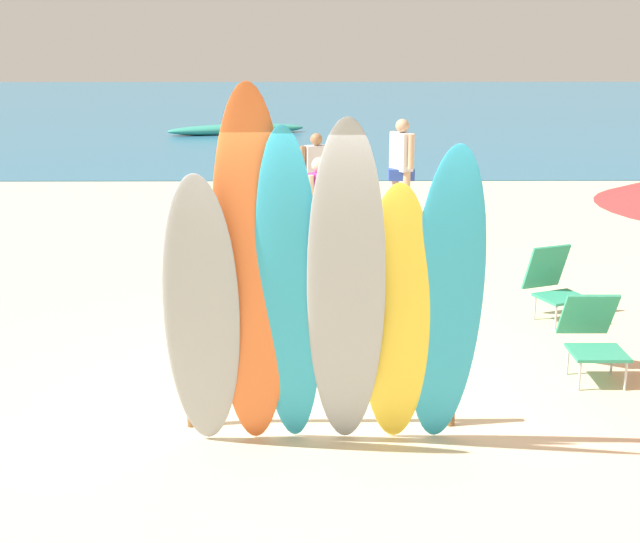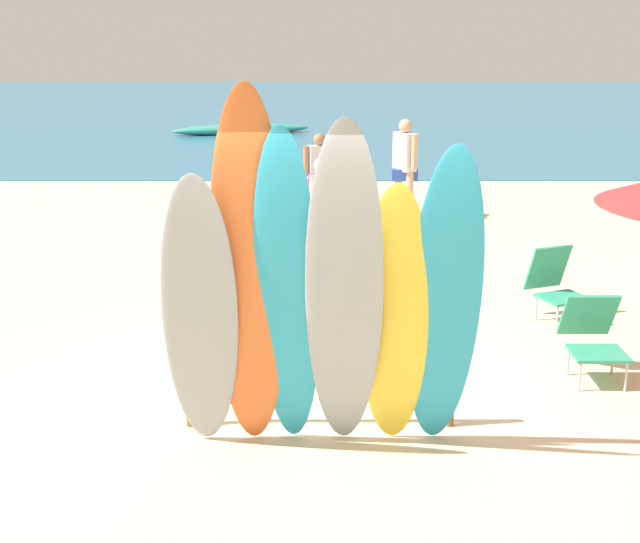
% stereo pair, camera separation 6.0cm
% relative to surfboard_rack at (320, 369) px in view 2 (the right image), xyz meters
% --- Properties ---
extents(ground, '(60.00, 60.00, 0.00)m').
position_rel_surfboard_rack_xyz_m(ground, '(0.00, 14.00, -0.50)').
color(ground, beige).
extents(ocean_water, '(60.00, 40.00, 0.02)m').
position_rel_surfboard_rack_xyz_m(ocean_water, '(0.00, 32.12, -0.49)').
color(ocean_water, teal).
rests_on(ocean_water, ground).
extents(surfboard_rack, '(2.27, 0.07, 0.66)m').
position_rel_surfboard_rack_xyz_m(surfboard_rack, '(0.00, 0.00, 0.00)').
color(surfboard_rack, brown).
rests_on(surfboard_rack, ground).
extents(surfboard_grey_0, '(0.60, 0.70, 2.25)m').
position_rel_surfboard_rack_xyz_m(surfboard_grey_0, '(-0.89, -0.51, 0.63)').
color(surfboard_grey_0, '#999EA3').
rests_on(surfboard_grey_0, ground).
extents(surfboard_orange_1, '(0.60, 0.62, 2.85)m').
position_rel_surfboard_rack_xyz_m(surfboard_orange_1, '(-0.52, -0.47, 0.92)').
color(surfboard_orange_1, orange).
rests_on(surfboard_orange_1, ground).
extents(surfboard_teal_2, '(0.55, 0.70, 2.57)m').
position_rel_surfboard_rack_xyz_m(surfboard_teal_2, '(-0.24, -0.47, 0.78)').
color(surfboard_teal_2, '#289EC6').
rests_on(surfboard_teal_2, ground).
extents(surfboard_grey_3, '(0.60, 0.76, 2.63)m').
position_rel_surfboard_rack_xyz_m(surfboard_grey_3, '(0.18, -0.54, 0.82)').
color(surfboard_grey_3, '#999EA3').
rests_on(surfboard_grey_3, ground).
extents(surfboard_yellow_4, '(0.58, 0.52, 2.15)m').
position_rel_surfboard_rack_xyz_m(surfboard_yellow_4, '(0.56, -0.40, 0.57)').
color(surfboard_yellow_4, yellow).
rests_on(surfboard_yellow_4, ground).
extents(surfboard_teal_5, '(0.59, 0.56, 2.43)m').
position_rel_surfboard_rack_xyz_m(surfboard_teal_5, '(0.93, -0.43, 0.71)').
color(surfboard_teal_5, '#289EC6').
rests_on(surfboard_teal_5, ground).
extents(beachgoer_midbeach, '(0.55, 0.31, 1.52)m').
position_rel_surfboard_rack_xyz_m(beachgoer_midbeach, '(-0.01, 8.02, 0.38)').
color(beachgoer_midbeach, '#9E704C').
rests_on(beachgoer_midbeach, ground).
extents(beachgoer_strolling, '(0.48, 0.39, 1.52)m').
position_rel_surfboard_rack_xyz_m(beachgoer_strolling, '(-1.03, 6.93, 0.38)').
color(beachgoer_strolling, tan).
rests_on(beachgoer_strolling, ground).
extents(beachgoer_near_rack, '(0.40, 0.52, 1.53)m').
position_rel_surfboard_rack_xyz_m(beachgoer_near_rack, '(0.02, 5.01, 0.38)').
color(beachgoer_near_rack, beige).
rests_on(beachgoer_near_rack, ground).
extents(beachgoer_photographing, '(0.45, 0.58, 1.73)m').
position_rel_surfboard_rack_xyz_m(beachgoer_photographing, '(1.47, 8.28, 0.50)').
color(beachgoer_photographing, tan).
rests_on(beachgoer_photographing, ground).
extents(beach_chair_red, '(0.50, 0.75, 0.79)m').
position_rel_surfboard_rack_xyz_m(beach_chair_red, '(2.57, 1.08, -0.08)').
color(beach_chair_red, '#B7B7BC').
rests_on(beach_chair_red, ground).
extents(beach_chair_blue, '(0.70, 0.79, 0.83)m').
position_rel_surfboard_rack_xyz_m(beach_chair_blue, '(2.66, 2.75, -0.07)').
color(beach_chair_blue, '#B7B7BC').
rests_on(beach_chair_blue, ground).
extents(distant_boat, '(4.49, 1.95, 0.36)m').
position_rel_surfboard_rack_xyz_m(distant_boat, '(-2.54, 21.20, -0.34)').
color(distant_boat, teal).
rests_on(distant_boat, ground).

